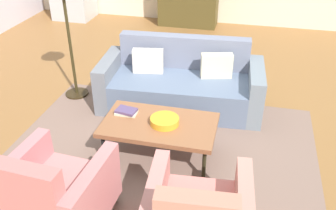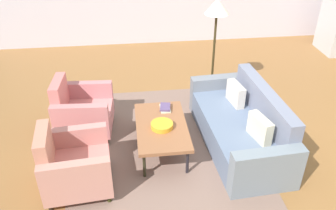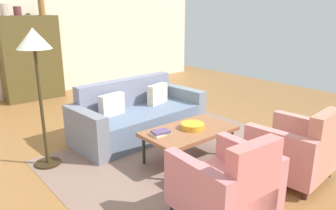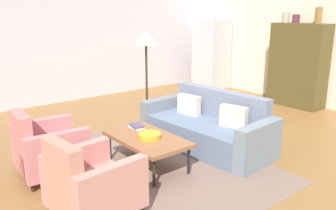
{
  "view_description": "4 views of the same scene",
  "coord_description": "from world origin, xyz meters",
  "px_view_note": "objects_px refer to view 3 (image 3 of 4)",
  "views": [
    {
      "loc": [
        0.78,
        -3.82,
        2.59
      ],
      "look_at": [
        -0.02,
        -0.47,
        0.54
      ],
      "focal_mm": 39.83,
      "sensor_mm": 36.0,
      "label": 1
    },
    {
      "loc": [
        3.9,
        -1.06,
        3.24
      ],
      "look_at": [
        -0.18,
        -0.56,
        0.67
      ],
      "focal_mm": 37.8,
      "sensor_mm": 36.0,
      "label": 2
    },
    {
      "loc": [
        -2.79,
        -3.49,
        1.92
      ],
      "look_at": [
        0.03,
        -0.12,
        0.61
      ],
      "focal_mm": 34.38,
      "sensor_mm": 36.0,
      "label": 3
    },
    {
      "loc": [
        3.57,
        -3.24,
        2.09
      ],
      "look_at": [
        -0.24,
        -0.17,
        0.75
      ],
      "focal_mm": 37.59,
      "sensor_mm": 36.0,
      "label": 4
    }
  ],
  "objects_px": {
    "coffee_table": "(189,132)",
    "armchair_right": "(297,152)",
    "floor_lamp": "(35,52)",
    "fruit_bowl": "(193,126)",
    "vase_round": "(17,11)",
    "armchair_left": "(229,188)",
    "cabinet": "(31,58)",
    "vase_small": "(42,7)",
    "vase_tall": "(4,10)",
    "book_stack": "(161,133)",
    "couch": "(137,117)"
  },
  "relations": [
    {
      "from": "couch",
      "to": "armchair_right",
      "type": "distance_m",
      "value": 2.43
    },
    {
      "from": "cabinet",
      "to": "vase_small",
      "type": "distance_m",
      "value": 1.12
    },
    {
      "from": "fruit_bowl",
      "to": "book_stack",
      "type": "height_order",
      "value": "fruit_bowl"
    },
    {
      "from": "coffee_table",
      "to": "armchair_right",
      "type": "xyz_separation_m",
      "value": [
        0.61,
        -1.17,
        -0.05
      ]
    },
    {
      "from": "vase_small",
      "to": "coffee_table",
      "type": "bearing_deg",
      "value": -87.66
    },
    {
      "from": "coffee_table",
      "to": "armchair_left",
      "type": "relative_size",
      "value": 1.36
    },
    {
      "from": "fruit_bowl",
      "to": "vase_small",
      "type": "relative_size",
      "value": 0.92
    },
    {
      "from": "coffee_table",
      "to": "floor_lamp",
      "type": "distance_m",
      "value": 2.12
    },
    {
      "from": "vase_tall",
      "to": "vase_small",
      "type": "distance_m",
      "value": 0.75
    },
    {
      "from": "vase_small",
      "to": "floor_lamp",
      "type": "distance_m",
      "value": 3.66
    },
    {
      "from": "coffee_table",
      "to": "cabinet",
      "type": "distance_m",
      "value": 4.51
    },
    {
      "from": "armchair_right",
      "to": "book_stack",
      "type": "xyz_separation_m",
      "value": [
        -1.0,
        1.26,
        0.11
      ]
    },
    {
      "from": "armchair_left",
      "to": "fruit_bowl",
      "type": "bearing_deg",
      "value": 64.28
    },
    {
      "from": "cabinet",
      "to": "vase_round",
      "type": "xyz_separation_m",
      "value": [
        -0.15,
        -0.0,
        0.99
      ]
    },
    {
      "from": "coffee_table",
      "to": "vase_tall",
      "type": "relative_size",
      "value": 5.18
    },
    {
      "from": "armchair_right",
      "to": "vase_tall",
      "type": "bearing_deg",
      "value": 100.36
    },
    {
      "from": "vase_round",
      "to": "floor_lamp",
      "type": "xyz_separation_m",
      "value": [
        -0.81,
        -3.38,
        -0.45
      ]
    },
    {
      "from": "armchair_left",
      "to": "fruit_bowl",
      "type": "distance_m",
      "value": 1.35
    },
    {
      "from": "vase_tall",
      "to": "vase_round",
      "type": "bearing_deg",
      "value": 0.0
    },
    {
      "from": "book_stack",
      "to": "floor_lamp",
      "type": "distance_m",
      "value": 1.77
    },
    {
      "from": "book_stack",
      "to": "cabinet",
      "type": "xyz_separation_m",
      "value": [
        -0.14,
        4.35,
        0.45
      ]
    },
    {
      "from": "vase_small",
      "to": "book_stack",
      "type": "bearing_deg",
      "value": -92.82
    },
    {
      "from": "fruit_bowl",
      "to": "vase_small",
      "type": "height_order",
      "value": "vase_small"
    },
    {
      "from": "book_stack",
      "to": "vase_small",
      "type": "bearing_deg",
      "value": 87.18
    },
    {
      "from": "armchair_left",
      "to": "vase_round",
      "type": "distance_m",
      "value": 5.82
    },
    {
      "from": "armchair_left",
      "to": "vase_small",
      "type": "height_order",
      "value": "vase_small"
    },
    {
      "from": "armchair_left",
      "to": "vase_tall",
      "type": "distance_m",
      "value": 5.83
    },
    {
      "from": "armchair_right",
      "to": "vase_tall",
      "type": "height_order",
      "value": "vase_tall"
    },
    {
      "from": "fruit_bowl",
      "to": "vase_round",
      "type": "bearing_deg",
      "value": 99.46
    },
    {
      "from": "vase_small",
      "to": "armchair_right",
      "type": "bearing_deg",
      "value": -82.01
    },
    {
      "from": "couch",
      "to": "coffee_table",
      "type": "relative_size",
      "value": 1.8
    },
    {
      "from": "armchair_left",
      "to": "book_stack",
      "type": "bearing_deg",
      "value": 84.53
    },
    {
      "from": "armchair_left",
      "to": "cabinet",
      "type": "distance_m",
      "value": 5.64
    },
    {
      "from": "vase_tall",
      "to": "fruit_bowl",
      "type": "bearing_deg",
      "value": -77.43
    },
    {
      "from": "vase_tall",
      "to": "vase_round",
      "type": "xyz_separation_m",
      "value": [
        0.25,
        0.0,
        -0.03
      ]
    },
    {
      "from": "armchair_right",
      "to": "floor_lamp",
      "type": "xyz_separation_m",
      "value": [
        -2.1,
        2.23,
        1.1
      ]
    },
    {
      "from": "vase_round",
      "to": "vase_small",
      "type": "bearing_deg",
      "value": 0.0
    },
    {
      "from": "book_stack",
      "to": "vase_small",
      "type": "distance_m",
      "value": 4.61
    },
    {
      "from": "vase_tall",
      "to": "couch",
      "type": "bearing_deg",
      "value": -74.13
    },
    {
      "from": "fruit_bowl",
      "to": "vase_tall",
      "type": "bearing_deg",
      "value": 102.57
    },
    {
      "from": "fruit_bowl",
      "to": "cabinet",
      "type": "relative_size",
      "value": 0.17
    },
    {
      "from": "armchair_right",
      "to": "vase_round",
      "type": "height_order",
      "value": "vase_round"
    },
    {
      "from": "armchair_left",
      "to": "fruit_bowl",
      "type": "relative_size",
      "value": 2.88
    },
    {
      "from": "vase_round",
      "to": "book_stack",
      "type": "bearing_deg",
      "value": -86.24
    },
    {
      "from": "book_stack",
      "to": "vase_tall",
      "type": "xyz_separation_m",
      "value": [
        -0.54,
        4.35,
        1.46
      ]
    },
    {
      "from": "book_stack",
      "to": "armchair_right",
      "type": "bearing_deg",
      "value": -51.59
    },
    {
      "from": "armchair_right",
      "to": "floor_lamp",
      "type": "distance_m",
      "value": 3.25
    },
    {
      "from": "vase_round",
      "to": "fruit_bowl",
      "type": "bearing_deg",
      "value": -80.54
    },
    {
      "from": "armchair_left",
      "to": "vase_round",
      "type": "bearing_deg",
      "value": 94.7
    },
    {
      "from": "couch",
      "to": "fruit_bowl",
      "type": "distance_m",
      "value": 1.2
    }
  ]
}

